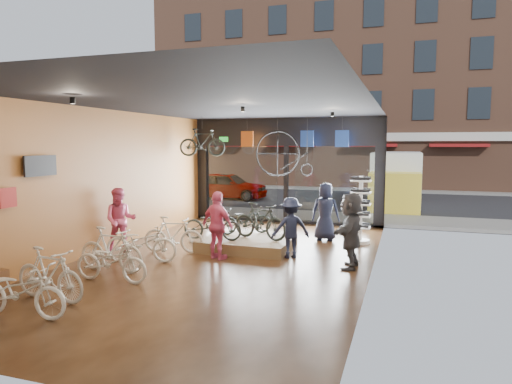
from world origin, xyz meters
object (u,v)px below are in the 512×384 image
at_px(floor_bike_2, 111,261).
at_px(floor_bike_4, 141,243).
at_px(customer_1, 120,220).
at_px(customer_3, 291,228).
at_px(floor_bike_1, 49,274).
at_px(floor_bike_0, 20,291).
at_px(floor_bike_3, 111,250).
at_px(floor_bike_5, 173,235).
at_px(street_car, 228,186).
at_px(display_bike_mid, 260,221).
at_px(customer_5, 351,231).
at_px(sunglasses_rack, 360,210).
at_px(box_truck, 396,181).
at_px(customer_4, 325,212).
at_px(hung_bike, 202,142).
at_px(penny_farthing, 287,155).
at_px(display_platform, 247,244).
at_px(customer_2, 218,225).
at_px(display_bike_right, 245,220).
at_px(display_bike_left, 213,224).

xyz_separation_m(floor_bike_2, floor_bike_4, (-0.31, 1.61, 0.03)).
height_order(customer_1, customer_3, customer_1).
bearing_deg(floor_bike_1, floor_bike_0, -163.32).
distance_m(floor_bike_3, floor_bike_5, 2.10).
relative_size(street_car, floor_bike_5, 2.56).
height_order(display_bike_mid, customer_1, customer_1).
bearing_deg(floor_bike_1, customer_1, 22.19).
bearing_deg(customer_5, display_bike_mid, -109.92).
bearing_deg(street_car, customer_5, -146.37).
distance_m(customer_3, sunglasses_rack, 2.75).
xyz_separation_m(box_truck, customer_3, (-2.30, -10.10, -0.48)).
height_order(street_car, customer_4, customer_4).
height_order(floor_bike_5, customer_5, customer_5).
bearing_deg(customer_3, sunglasses_rack, -152.45).
bearing_deg(hung_bike, floor_bike_0, 170.80).
distance_m(floor_bike_2, floor_bike_3, 0.80).
xyz_separation_m(floor_bike_0, penny_farthing, (2.14, 9.24, 2.05)).
distance_m(street_car, display_bike_mid, 11.75).
bearing_deg(display_platform, penny_farthing, 86.38).
bearing_deg(hung_bike, customer_2, -164.25).
xyz_separation_m(floor_bike_3, customer_5, (5.08, 2.01, 0.37)).
distance_m(display_platform, hung_bike, 4.72).
relative_size(floor_bike_3, customer_3, 1.10).
xyz_separation_m(floor_bike_1, display_platform, (2.07, 5.00, -0.35)).
relative_size(display_bike_mid, display_bike_right, 1.06).
bearing_deg(display_bike_right, floor_bike_5, 103.27).
relative_size(display_bike_left, customer_4, 0.93).
relative_size(customer_4, penny_farthing, 0.90).
xyz_separation_m(street_car, floor_bike_3, (2.64, -13.62, -0.20)).
relative_size(floor_bike_5, hung_bike, 1.02).
height_order(box_truck, customer_3, box_truck).
bearing_deg(hung_bike, floor_bike_4, 173.26).
xyz_separation_m(box_truck, floor_bike_3, (-5.83, -12.62, -0.74)).
height_order(display_platform, customer_4, customer_4).
relative_size(display_bike_mid, penny_farthing, 0.85).
distance_m(box_truck, customer_5, 10.64).
bearing_deg(floor_bike_5, hung_bike, 3.32).
bearing_deg(display_bike_mid, penny_farthing, 18.78).
bearing_deg(floor_bike_3, floor_bike_1, -173.71).
relative_size(box_truck, display_platform, 2.63).
relative_size(floor_bike_0, hung_bike, 1.09).
bearing_deg(street_car, customer_3, -150.97).
height_order(floor_bike_0, display_bike_right, display_bike_right).
distance_m(customer_5, sunglasses_rack, 2.79).
relative_size(floor_bike_1, penny_farthing, 0.85).
bearing_deg(floor_bike_3, hung_bike, 7.37).
xyz_separation_m(street_car, display_bike_left, (3.99, -11.04, 0.02)).
xyz_separation_m(floor_bike_2, customer_1, (-1.39, 2.34, 0.42)).
bearing_deg(penny_farthing, display_bike_right, -99.92).
distance_m(display_bike_right, customer_4, 2.44).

